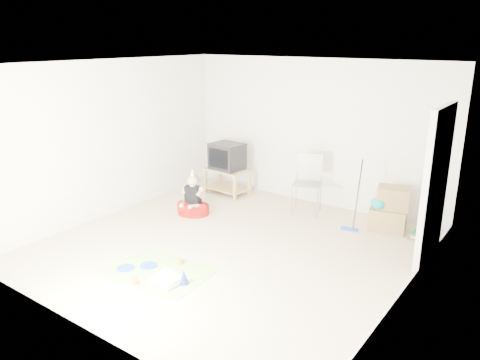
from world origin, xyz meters
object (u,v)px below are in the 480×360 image
Objects in this scene: folding_chair at (307,185)px; birthday_cake at (167,280)px; seated_woman at (193,204)px; tv_stand at (227,179)px; cardboard_boxes at (389,210)px; crt_tv at (227,156)px.

birthday_cake is (-0.24, -3.19, -0.47)m from folding_chair.
folding_chair reaches higher than seated_woman.
tv_stand is 1.22m from seated_woman.
folding_chair is 1.51× the size of cardboard_boxes.
seated_woman is 2.31× the size of birthday_cake.
seated_woman is at bearing -81.58° from tv_stand.
folding_chair is at bearing 3.98° from crt_tv.
birthday_cake is at bearing -64.91° from tv_stand.
seated_woman is at bearing -143.15° from folding_chair.
cardboard_boxes is 3.24m from seated_woman.
seated_woman is (-1.57, -1.17, -0.33)m from folding_chair.
crt_tv is 0.55× the size of folding_chair.
seated_woman is at bearing -156.81° from cardboard_boxes.
crt_tv is 1.65× the size of birthday_cake.
cardboard_boxes is (3.16, 0.07, 0.04)m from tv_stand.
folding_chair is at bearing 85.75° from birthday_cake.
seated_woman is (-2.98, -1.27, -0.16)m from cardboard_boxes.
tv_stand is 3.57m from birthday_cake.
folding_chair is 2.98× the size of birthday_cake.
seated_woman reaches higher than birthday_cake.
cardboard_boxes is (3.16, 0.07, -0.42)m from crt_tv.
cardboard_boxes is at bearing 1.25° from tv_stand.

